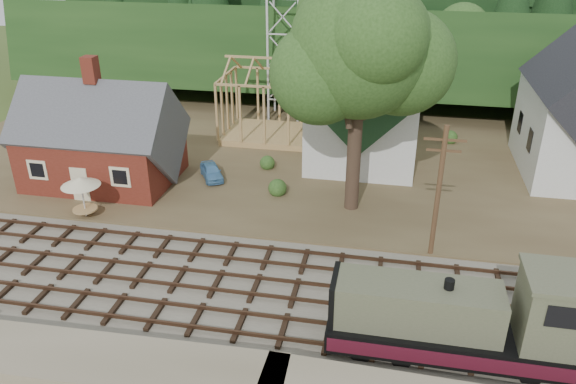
% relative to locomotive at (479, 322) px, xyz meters
% --- Properties ---
extents(ground, '(140.00, 140.00, 0.00)m').
position_rel_locomotive_xyz_m(ground, '(-8.56, 3.00, -2.08)').
color(ground, '#384C1E').
rests_on(ground, ground).
extents(railroad_bed, '(64.00, 11.00, 0.16)m').
position_rel_locomotive_xyz_m(railroad_bed, '(-8.56, 3.00, -2.00)').
color(railroad_bed, '#726B5B').
rests_on(railroad_bed, ground).
extents(village_flat, '(64.00, 26.00, 0.30)m').
position_rel_locomotive_xyz_m(village_flat, '(-8.56, 21.00, -1.93)').
color(village_flat, brown).
rests_on(village_flat, ground).
extents(hillside, '(70.00, 28.96, 12.74)m').
position_rel_locomotive_xyz_m(hillside, '(-8.56, 45.00, -2.08)').
color(hillside, '#1E3F19').
rests_on(hillside, ground).
extents(ridge, '(80.00, 20.00, 12.00)m').
position_rel_locomotive_xyz_m(ridge, '(-8.56, 61.00, -2.08)').
color(ridge, black).
rests_on(ridge, ground).
extents(depot, '(10.80, 7.41, 9.00)m').
position_rel_locomotive_xyz_m(depot, '(-24.56, 14.00, 1.13)').
color(depot, '#5D2015').
rests_on(depot, village_flat).
extents(church, '(8.40, 15.17, 13.00)m').
position_rel_locomotive_xyz_m(church, '(-6.56, 22.68, 3.10)').
color(church, silver).
rests_on(church, village_flat).
extents(timber_frame, '(8.20, 6.20, 6.99)m').
position_rel_locomotive_xyz_m(timber_frame, '(-14.56, 25.00, 1.18)').
color(timber_frame, tan).
rests_on(timber_frame, village_flat).
extents(lattice_tower, '(3.20, 3.20, 12.12)m').
position_rel_locomotive_xyz_m(lattice_tower, '(-14.56, 31.00, 7.95)').
color(lattice_tower, silver).
rests_on(lattice_tower, village_flat).
extents(big_tree, '(10.90, 8.40, 14.70)m').
position_rel_locomotive_xyz_m(big_tree, '(-6.39, 13.08, 8.13)').
color(big_tree, '#38281E').
rests_on(big_tree, village_flat).
extents(telegraph_pole_near, '(2.20, 0.28, 8.00)m').
position_rel_locomotive_xyz_m(telegraph_pole_near, '(-1.56, 8.20, 2.16)').
color(telegraph_pole_near, '#4C331E').
rests_on(telegraph_pole_near, ground).
extents(locomotive, '(11.69, 2.92, 4.69)m').
position_rel_locomotive_xyz_m(locomotive, '(0.00, 0.00, 0.00)').
color(locomotive, black).
rests_on(locomotive, railroad_bed).
extents(car_blue, '(2.74, 3.45, 1.10)m').
position_rel_locomotive_xyz_m(car_blue, '(-17.08, 15.66, -1.23)').
color(car_blue, '#5F9CCD').
rests_on(car_blue, village_flat).
extents(car_green, '(3.37, 1.18, 1.11)m').
position_rel_locomotive_xyz_m(car_green, '(-26.17, 14.05, -1.23)').
color(car_green, '#86B57D').
rests_on(car_green, village_flat).
extents(patio_set, '(2.43, 2.43, 2.71)m').
position_rel_locomotive_xyz_m(patio_set, '(-23.21, 8.50, 0.52)').
color(patio_set, silver).
rests_on(patio_set, village_flat).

